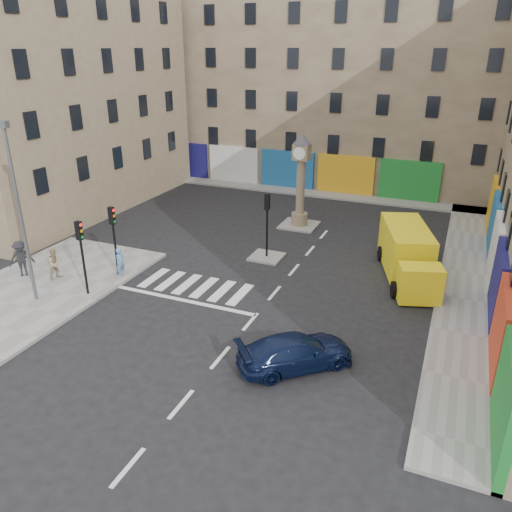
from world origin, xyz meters
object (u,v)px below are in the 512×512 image
Objects in this scene: traffic_light_left_near at (81,246)px; pedestrian_dark at (21,258)px; pedestrian_blue at (120,262)px; clock_pillar at (301,175)px; navy_sedan at (295,352)px; traffic_light_left_far at (113,230)px; traffic_light_island at (267,215)px; pedestrian_tan at (56,263)px; lamp_post at (19,205)px; yellow_van at (408,254)px.

traffic_light_left_near is 1.91× the size of pedestrian_dark.
traffic_light_left_near reaches higher than pedestrian_blue.
navy_sedan is at bearing -72.40° from clock_pillar.
traffic_light_left_far is 8.30m from traffic_light_island.
traffic_light_island is at bearing -14.46° from navy_sedan.
clock_pillar reaches higher than pedestrian_tan.
pedestrian_blue is (-10.88, 3.89, 0.28)m from navy_sedan.
traffic_light_island is 6.07m from clock_pillar.
traffic_light_left_far is 13.05m from clock_pillar.
clock_pillar is (0.00, 6.00, 0.96)m from traffic_light_island.
lamp_post is at bearing -82.35° from pedestrian_dark.
clock_pillar is (6.30, 13.80, 0.93)m from traffic_light_left_near.
pedestrian_tan is (-2.61, -1.61, -1.64)m from traffic_light_left_far.
clock_pillar is at bearing 3.31° from pedestrian_dark.
lamp_post is 4.45m from pedestrian_tan.
clock_pillar reaches higher than yellow_van.
traffic_light_left_far is 15.30m from yellow_van.
lamp_post reaches higher than traffic_light_left_far.
clock_pillar is at bearing -21.92° from pedestrian_blue.
traffic_light_left_far is 2.39× the size of pedestrian_blue.
pedestrian_tan is at bearing 163.23° from traffic_light_left_near.
yellow_van reaches higher than navy_sedan.
traffic_light_left_near is 3.21m from lamp_post.
clock_pillar is 3.15× the size of pedestrian_dark.
clock_pillar is at bearing -24.31° from navy_sedan.
traffic_light_left_far is (0.00, 2.40, 0.00)m from traffic_light_left_near.
yellow_van is (2.80, 10.06, 0.59)m from navy_sedan.
traffic_light_left_near is 15.19m from clock_pillar.
navy_sedan is at bearing -55.11° from pedestrian_dark.
lamp_post is (-1.90, -1.40, 2.17)m from traffic_light_left_near.
navy_sedan is at bearing -83.21° from pedestrian_tan.
navy_sedan is (11.18, -4.00, -1.97)m from traffic_light_left_far.
yellow_van reaches higher than pedestrian_tan.
yellow_van is 3.69× the size of pedestrian_dark.
navy_sedan is at bearing -104.04° from pedestrian_blue.
pedestrian_dark is at bearing 145.63° from lamp_post.
pedestrian_tan is (-8.91, -13.01, -2.56)m from clock_pillar.
pedestrian_blue is (2.20, 3.69, -3.87)m from lamp_post.
traffic_light_left_near is 0.61× the size of clock_pillar.
pedestrian_tan is (-16.59, -7.67, -0.25)m from yellow_van.
pedestrian_dark reaches higher than navy_sedan.
yellow_van is at bearing 31.18° from traffic_light_left_near.
traffic_light_left_far is 3.48m from pedestrian_tan.
lamp_post is at bearing -131.71° from traffic_light_island.
yellow_van is at bearing 31.83° from lamp_post.
navy_sedan is 14.01m from pedestrian_tan.
pedestrian_blue is at bearing 28.43° from navy_sedan.
pedestrian_blue is at bearing -137.42° from traffic_light_island.
navy_sedan is 15.78m from pedestrian_dark.
lamp_post is at bearing 154.79° from pedestrian_blue.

